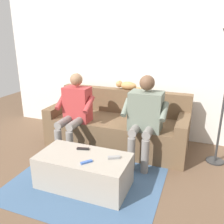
{
  "coord_description": "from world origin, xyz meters",
  "views": [
    {
      "loc": [
        -1.17,
        3.18,
        1.71
      ],
      "look_at": [
        0.0,
        0.12,
        0.62
      ],
      "focal_mm": 38.47,
      "sensor_mm": 36.0,
      "label": 1
    }
  ],
  "objects_px": {
    "remote_black": "(83,149)",
    "cat_on_backrest": "(127,85)",
    "remote_gray": "(114,157)",
    "coffee_table": "(84,171)",
    "remote_blue": "(86,162)",
    "couch": "(118,127)",
    "person_left_seated": "(145,114)",
    "person_right_seated": "(75,110)"
  },
  "relations": [
    {
      "from": "person_right_seated",
      "to": "cat_on_backrest",
      "type": "distance_m",
      "value": 0.94
    },
    {
      "from": "person_right_seated",
      "to": "remote_black",
      "type": "height_order",
      "value": "person_right_seated"
    },
    {
      "from": "couch",
      "to": "remote_blue",
      "type": "relative_size",
      "value": 16.53
    },
    {
      "from": "person_right_seated",
      "to": "remote_blue",
      "type": "height_order",
      "value": "person_right_seated"
    },
    {
      "from": "couch",
      "to": "remote_blue",
      "type": "distance_m",
      "value": 1.29
    },
    {
      "from": "coffee_table",
      "to": "remote_black",
      "type": "height_order",
      "value": "remote_black"
    },
    {
      "from": "coffee_table",
      "to": "cat_on_backrest",
      "type": "xyz_separation_m",
      "value": [
        -0.04,
        -1.45,
        0.72
      ]
    },
    {
      "from": "remote_gray",
      "to": "person_right_seated",
      "type": "bearing_deg",
      "value": -67.88
    },
    {
      "from": "cat_on_backrest",
      "to": "remote_black",
      "type": "bearing_deg",
      "value": 84.84
    },
    {
      "from": "remote_gray",
      "to": "remote_black",
      "type": "bearing_deg",
      "value": -39.03
    },
    {
      "from": "person_right_seated",
      "to": "remote_blue",
      "type": "xyz_separation_m",
      "value": [
        -0.61,
        0.86,
        -0.26
      ]
    },
    {
      "from": "couch",
      "to": "person_right_seated",
      "type": "height_order",
      "value": "person_right_seated"
    },
    {
      "from": "remote_black",
      "to": "coffee_table",
      "type": "bearing_deg",
      "value": -76.14
    },
    {
      "from": "person_right_seated",
      "to": "remote_black",
      "type": "bearing_deg",
      "value": 125.74
    },
    {
      "from": "person_right_seated",
      "to": "cat_on_backrest",
      "type": "height_order",
      "value": "person_right_seated"
    },
    {
      "from": "cat_on_backrest",
      "to": "remote_gray",
      "type": "xyz_separation_m",
      "value": [
        -0.3,
        1.38,
        -0.51
      ]
    },
    {
      "from": "couch",
      "to": "cat_on_backrest",
      "type": "distance_m",
      "value": 0.68
    },
    {
      "from": "person_right_seated",
      "to": "remote_black",
      "type": "relative_size",
      "value": 7.91
    },
    {
      "from": "remote_black",
      "to": "cat_on_backrest",
      "type": "bearing_deg",
      "value": 70.9
    },
    {
      "from": "coffee_table",
      "to": "remote_gray",
      "type": "bearing_deg",
      "value": -168.28
    },
    {
      "from": "person_left_seated",
      "to": "remote_blue",
      "type": "bearing_deg",
      "value": 66.55
    },
    {
      "from": "cat_on_backrest",
      "to": "coffee_table",
      "type": "bearing_deg",
      "value": 88.25
    },
    {
      "from": "cat_on_backrest",
      "to": "remote_blue",
      "type": "xyz_separation_m",
      "value": [
        -0.06,
        1.58,
        -0.51
      ]
    },
    {
      "from": "couch",
      "to": "person_right_seated",
      "type": "xyz_separation_m",
      "value": [
        0.51,
        0.42,
        0.36
      ]
    },
    {
      "from": "coffee_table",
      "to": "person_left_seated",
      "type": "height_order",
      "value": "person_left_seated"
    },
    {
      "from": "couch",
      "to": "remote_blue",
      "type": "xyz_separation_m",
      "value": [
        -0.1,
        1.29,
        0.1
      ]
    },
    {
      "from": "person_right_seated",
      "to": "remote_gray",
      "type": "distance_m",
      "value": 1.11
    },
    {
      "from": "cat_on_backrest",
      "to": "remote_gray",
      "type": "bearing_deg",
      "value": 102.28
    },
    {
      "from": "cat_on_backrest",
      "to": "remote_blue",
      "type": "bearing_deg",
      "value": 92.17
    },
    {
      "from": "coffee_table",
      "to": "remote_gray",
      "type": "relative_size",
      "value": 7.6
    },
    {
      "from": "person_left_seated",
      "to": "person_right_seated",
      "type": "relative_size",
      "value": 1.03
    },
    {
      "from": "person_left_seated",
      "to": "remote_gray",
      "type": "relative_size",
      "value": 8.66
    },
    {
      "from": "couch",
      "to": "cat_on_backrest",
      "type": "bearing_deg",
      "value": -98.71
    },
    {
      "from": "couch",
      "to": "person_right_seated",
      "type": "bearing_deg",
      "value": 39.87
    },
    {
      "from": "couch",
      "to": "remote_gray",
      "type": "xyz_separation_m",
      "value": [
        -0.35,
        1.09,
        0.1
      ]
    },
    {
      "from": "cat_on_backrest",
      "to": "couch",
      "type": "bearing_deg",
      "value": 81.29
    },
    {
      "from": "coffee_table",
      "to": "cat_on_backrest",
      "type": "distance_m",
      "value": 1.62
    },
    {
      "from": "remote_blue",
      "to": "person_left_seated",
      "type": "bearing_deg",
      "value": 16.44
    },
    {
      "from": "couch",
      "to": "person_left_seated",
      "type": "relative_size",
      "value": 1.79
    },
    {
      "from": "person_right_seated",
      "to": "remote_blue",
      "type": "distance_m",
      "value": 1.09
    },
    {
      "from": "coffee_table",
      "to": "remote_blue",
      "type": "xyz_separation_m",
      "value": [
        -0.1,
        0.12,
        0.2
      ]
    },
    {
      "from": "person_left_seated",
      "to": "cat_on_backrest",
      "type": "relative_size",
      "value": 2.45
    }
  ]
}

